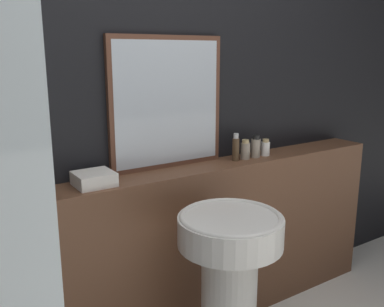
% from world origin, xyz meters
% --- Properties ---
extents(wall_back, '(8.00, 0.06, 2.50)m').
position_xyz_m(wall_back, '(0.00, 1.49, 1.25)').
color(wall_back, black).
rests_on(wall_back, ground_plane).
extents(vanity_counter, '(2.77, 0.23, 0.96)m').
position_xyz_m(vanity_counter, '(0.00, 1.34, 0.48)').
color(vanity_counter, brown).
rests_on(vanity_counter, ground_plane).
extents(pedestal_sink, '(0.49, 0.49, 0.85)m').
position_xyz_m(pedestal_sink, '(-0.02, 0.91, 0.54)').
color(pedestal_sink, silver).
rests_on(pedestal_sink, ground_plane).
extents(mirror, '(0.67, 0.03, 0.70)m').
position_xyz_m(mirror, '(-0.04, 1.44, 1.31)').
color(mirror, '#563323').
rests_on(mirror, vanity_counter).
extents(towel_stack, '(0.18, 0.17, 0.06)m').
position_xyz_m(towel_stack, '(-0.50, 1.34, 0.99)').
color(towel_stack, silver).
rests_on(towel_stack, vanity_counter).
extents(shampoo_bottle, '(0.04, 0.04, 0.16)m').
position_xyz_m(shampoo_bottle, '(0.36, 1.34, 1.03)').
color(shampoo_bottle, '#4C3823').
rests_on(shampoo_bottle, vanity_counter).
extents(conditioner_bottle, '(0.06, 0.06, 0.12)m').
position_xyz_m(conditioner_bottle, '(0.43, 1.34, 1.01)').
color(conditioner_bottle, gray).
rests_on(conditioner_bottle, vanity_counter).
extents(lotion_bottle, '(0.06, 0.06, 0.13)m').
position_xyz_m(lotion_bottle, '(0.51, 1.34, 1.02)').
color(lotion_bottle, gray).
rests_on(lotion_bottle, vanity_counter).
extents(body_wash_bottle, '(0.05, 0.05, 0.10)m').
position_xyz_m(body_wash_bottle, '(0.59, 1.34, 1.01)').
color(body_wash_bottle, white).
rests_on(body_wash_bottle, vanity_counter).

